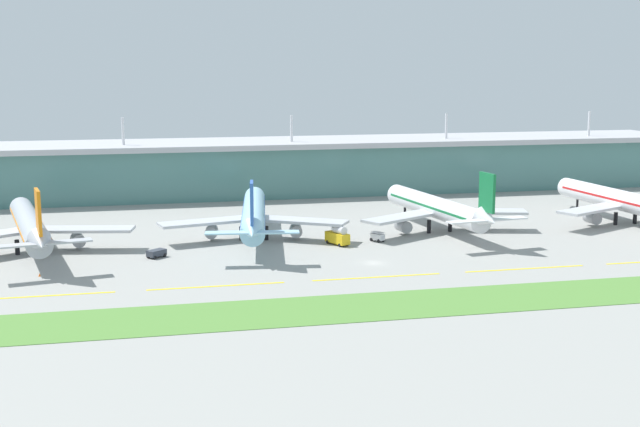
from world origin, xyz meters
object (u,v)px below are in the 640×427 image
at_px(airliner_nearest, 30,226).
at_px(airliner_far_middle, 437,208).
at_px(airliner_farthest, 623,201).
at_px(safety_cone_nose_front, 40,275).
at_px(baggage_cart, 377,237).
at_px(pushback_tug, 156,253).
at_px(airliner_near_middle, 254,214).
at_px(fuel_truck, 338,236).

relative_size(airliner_nearest, airliner_far_middle, 1.07).
distance_m(airliner_farthest, safety_cone_nose_front, 157.75).
xyz_separation_m(baggage_cart, safety_cone_nose_front, (-80.30, -18.55, -0.91)).
distance_m(airliner_far_middle, baggage_cart, 22.19).
height_order(airliner_nearest, pushback_tug, airliner_nearest).
height_order(pushback_tug, safety_cone_nose_front, pushback_tug).
height_order(airliner_farthest, safety_cone_nose_front, airliner_farthest).
height_order(airliner_near_middle, airliner_farthest, same).
distance_m(airliner_near_middle, pushback_tug, 30.38).
xyz_separation_m(airliner_farthest, baggage_cart, (-74.95, -8.72, -5.19)).
height_order(fuel_truck, pushback_tug, fuel_truck).
xyz_separation_m(airliner_near_middle, airliner_farthest, (105.23, -1.30, -0.00)).
bearing_deg(airliner_near_middle, airliner_far_middle, -0.92).
bearing_deg(airliner_near_middle, airliner_farthest, -0.71).
distance_m(airliner_nearest, baggage_cart, 85.18).
bearing_deg(airliner_nearest, safety_cone_nose_front, -79.71).
bearing_deg(airliner_far_middle, airliner_near_middle, 179.08).
relative_size(pushback_tug, safety_cone_nose_front, 6.99).
xyz_separation_m(airliner_farthest, fuel_truck, (-85.71, -10.33, -4.19)).
height_order(airliner_far_middle, pushback_tug, airliner_far_middle).
height_order(airliner_near_middle, safety_cone_nose_front, airliner_near_middle).
relative_size(airliner_farthest, safety_cone_nose_front, 92.68).
distance_m(airliner_nearest, safety_cone_nose_front, 25.88).
xyz_separation_m(airliner_far_middle, baggage_cart, (-19.51, -9.22, -5.18)).
xyz_separation_m(fuel_truck, safety_cone_nose_front, (-69.54, -16.93, -1.91)).
distance_m(airliner_far_middle, fuel_truck, 32.42).
relative_size(airliner_far_middle, baggage_cart, 14.61).
bearing_deg(airliner_far_middle, fuel_truck, -160.30).
height_order(airliner_nearest, airliner_farthest, same).
distance_m(airliner_near_middle, airliner_far_middle, 49.79).
bearing_deg(pushback_tug, airliner_far_middle, 11.50).
relative_size(airliner_farthest, pushback_tug, 13.25).
bearing_deg(baggage_cart, airliner_farthest, 6.63).
xyz_separation_m(airliner_nearest, baggage_cart, (84.80, -6.20, -5.18)).
height_order(airliner_nearest, airliner_far_middle, same).
xyz_separation_m(airliner_farthest, pushback_tug, (-130.45, -14.76, -5.35)).
bearing_deg(airliner_far_middle, airliner_farthest, -0.52).
bearing_deg(airliner_near_middle, fuel_truck, -30.80).
bearing_deg(fuel_truck, baggage_cart, 8.55).
distance_m(airliner_near_middle, baggage_cart, 32.31).
bearing_deg(airliner_far_middle, safety_cone_nose_front, -164.45).
relative_size(airliner_near_middle, fuel_truck, 8.62).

